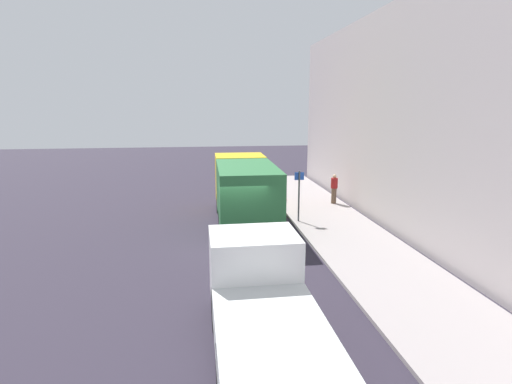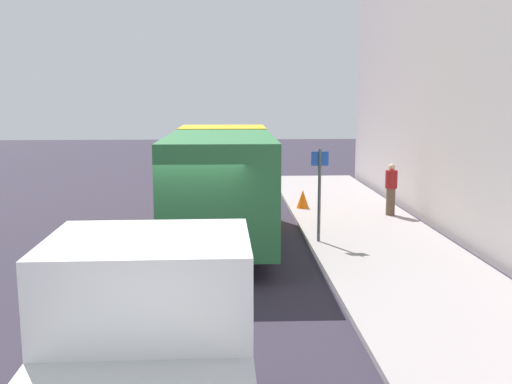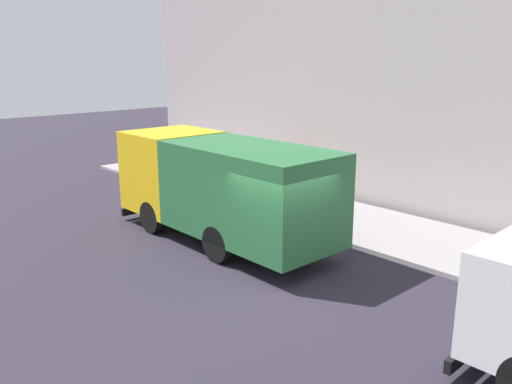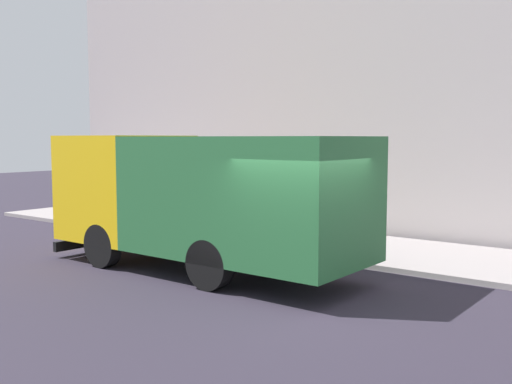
{
  "view_description": "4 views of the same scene",
  "coord_description": "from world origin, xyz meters",
  "views": [
    {
      "loc": [
        -1.17,
        -15.1,
        5.4
      ],
      "look_at": [
        1.3,
        3.05,
        1.49
      ],
      "focal_mm": 28.29,
      "sensor_mm": 36.0,
      "label": 1
    },
    {
      "loc": [
        0.91,
        -11.76,
        3.81
      ],
      "look_at": [
        1.63,
        2.47,
        1.45
      ],
      "focal_mm": 40.64,
      "sensor_mm": 36.0,
      "label": 2
    },
    {
      "loc": [
        -8.36,
        -8.12,
        5.15
      ],
      "look_at": [
        1.57,
        2.54,
        1.41
      ],
      "focal_mm": 37.0,
      "sensor_mm": 36.0,
      "label": 3
    },
    {
      "loc": [
        -8.46,
        -5.29,
        2.86
      ],
      "look_at": [
        1.41,
        2.15,
        1.72
      ],
      "focal_mm": 40.94,
      "sensor_mm": 36.0,
      "label": 4
    }
  ],
  "objects": [
    {
      "name": "ground",
      "position": [
        0.0,
        0.0,
        0.0
      ],
      "size": [
        80.0,
        80.0,
        0.0
      ],
      "primitive_type": "plane",
      "color": "#2B2633"
    },
    {
      "name": "building_facade",
      "position": [
        7.18,
        0.0,
        4.85
      ],
      "size": [
        0.5,
        30.0,
        9.7
      ],
      "primitive_type": "cube",
      "color": "#B5A9A9",
      "rests_on": "ground"
    },
    {
      "name": "large_utility_truck",
      "position": [
        0.76,
        3.12,
        1.66
      ],
      "size": [
        2.59,
        7.46,
        2.92
      ],
      "rotation": [
        0.0,
        0.0,
        -0.01
      ],
      "color": "yellow",
      "rests_on": "ground"
    },
    {
      "name": "sidewalk",
      "position": [
        4.84,
        0.0,
        0.06
      ],
      "size": [
        3.68,
        30.0,
        0.12
      ],
      "primitive_type": "cube",
      "color": "#999190",
      "rests_on": "ground"
    },
    {
      "name": "traffic_cone_orange",
      "position": [
        3.43,
        7.13,
        0.43
      ],
      "size": [
        0.43,
        0.43,
        0.61
      ],
      "primitive_type": "cone",
      "color": "orange",
      "rests_on": "sidewalk"
    },
    {
      "name": "pedestrian_walking",
      "position": [
        6.02,
        5.84,
        0.97
      ],
      "size": [
        0.51,
        0.51,
        1.62
      ],
      "rotation": [
        0.0,
        0.0,
        1.04
      ],
      "color": "brown",
      "rests_on": "sidewalk"
    },
    {
      "name": "street_sign_post",
      "position": [
        3.25,
        2.65,
        1.54
      ],
      "size": [
        0.44,
        0.08,
        2.38
      ],
      "color": "#4C5156",
      "rests_on": "sidewalk"
    }
  ]
}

